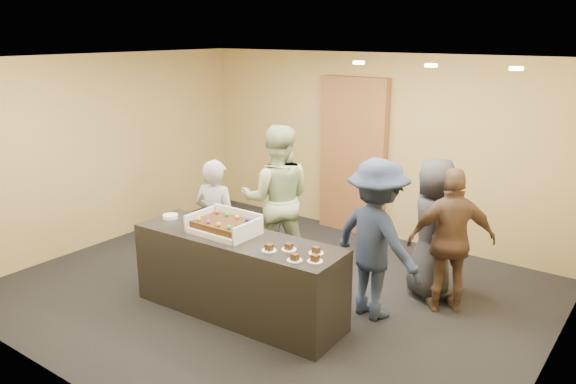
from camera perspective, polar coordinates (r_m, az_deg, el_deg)
The scene contains 17 objects.
room at distance 6.34m, azimuth -1.76°, elevation 1.04°, with size 6.04×6.00×2.70m.
serving_counter at distance 6.15m, azimuth -5.10°, elevation -8.44°, with size 2.40×0.70×0.90m, color black.
storage_cabinet at distance 8.50m, azimuth 6.63°, elevation 3.63°, with size 1.07×0.15×2.35m, color brown.
cake_box at distance 6.10m, azimuth -6.38°, elevation -3.66°, with size 0.71×0.49×0.21m.
sheet_cake at distance 6.06m, azimuth -6.57°, elevation -3.28°, with size 0.61×0.42×0.12m.
plate_stack at distance 6.65m, azimuth -11.87°, elevation -2.45°, with size 0.18×0.18×0.04m, color white.
slice_a at distance 5.57m, azimuth -1.93°, elevation -5.76°, with size 0.15×0.15×0.07m.
slice_b at distance 5.59m, azimuth 0.10°, elevation -5.67°, with size 0.15×0.15×0.07m.
slice_c at distance 5.34m, azimuth 0.68°, elevation -6.75°, with size 0.15×0.15×0.07m.
slice_d at distance 5.51m, azimuth 2.88°, elevation -6.02°, with size 0.15×0.15×0.07m.
slice_e at distance 5.32m, azimuth 2.76°, elevation -6.84°, with size 0.15×0.15×0.07m.
person_server_grey at distance 6.79m, azimuth -7.28°, elevation -3.11°, with size 0.57×0.37×1.56m, color gray.
person_sage_man at distance 7.09m, azimuth -1.12°, elevation -0.72°, with size 0.92×0.72×1.89m, color #9EB07F.
person_navy_man at distance 6.02m, azimuth 8.97°, elevation -4.80°, with size 1.13×0.65×1.74m, color #1F2A44.
person_brown_extra at distance 6.33m, azimuth 16.27°, elevation -4.78°, with size 0.95×0.40×1.62m, color brown.
person_dark_suit at distance 6.63m, azimuth 14.50°, elevation -3.61°, with size 0.80×0.52×1.64m, color #28282E.
ceiling_spotlights at distance 5.76m, azimuth 14.32°, elevation 12.36°, with size 1.72×0.12×0.03m.
Camera 1 is at (3.77, -4.83, 3.00)m, focal length 35.00 mm.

